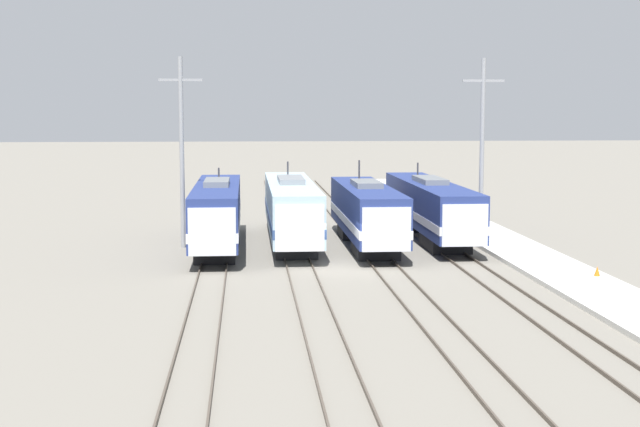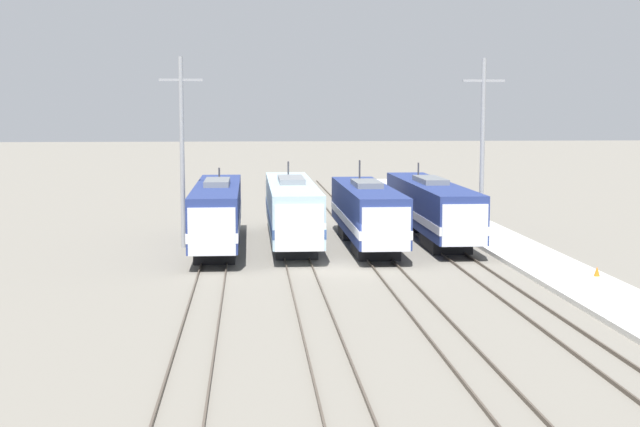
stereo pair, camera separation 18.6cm
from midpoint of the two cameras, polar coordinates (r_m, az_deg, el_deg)
ground_plane at (r=49.53m, az=1.54°, el=-3.48°), size 400.00×400.00×0.00m
rail_pair_far_left at (r=49.28m, az=-6.75°, el=-3.49°), size 1.51×120.00×0.15m
rail_pair_center_left at (r=49.32m, az=-1.21°, el=-3.44°), size 1.51×120.00×0.15m
rail_pair_center_right at (r=49.82m, az=4.26°, el=-3.35°), size 1.51×120.00×0.15m
rail_pair_far_right at (r=50.75m, az=9.58°, el=-3.24°), size 1.51×120.00×0.15m
locomotive_far_left at (r=56.12m, az=-6.50°, el=-0.02°), size 2.81×18.01×4.84m
locomotive_center_left at (r=57.95m, az=-1.74°, el=0.22°), size 3.00×19.34×5.12m
locomotive_center_right at (r=56.74m, az=3.14°, el=0.01°), size 2.99×16.77×5.32m
locomotive_far_right at (r=60.41m, az=7.24°, el=0.36°), size 2.92×19.85×4.91m
catenary_tower_left at (r=56.74m, az=-8.73°, el=4.14°), size 2.72×0.29×12.01m
catenary_tower_right at (r=58.57m, az=10.44°, el=4.18°), size 2.72×0.29×12.01m
platform at (r=51.93m, az=14.10°, el=-3.07°), size 4.00×120.00×0.25m
traffic_cone at (r=47.78m, az=17.41°, el=-3.55°), size 0.30×0.30×0.49m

